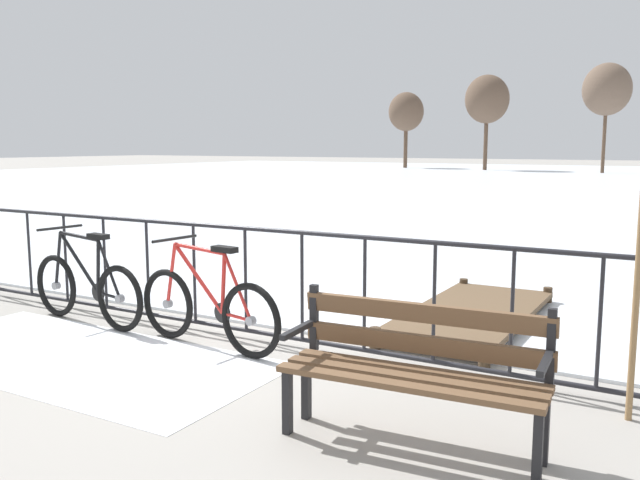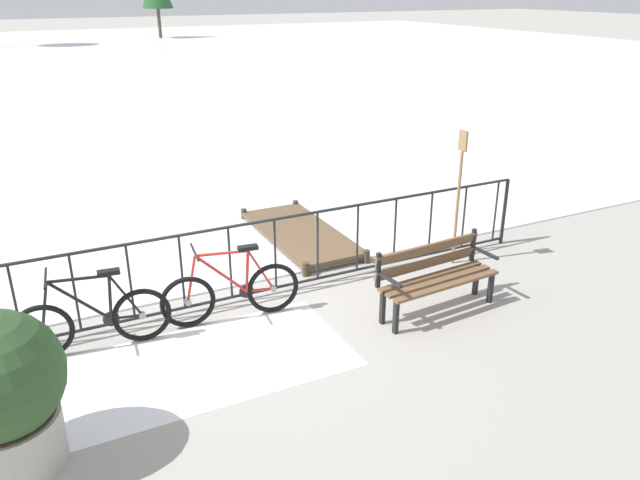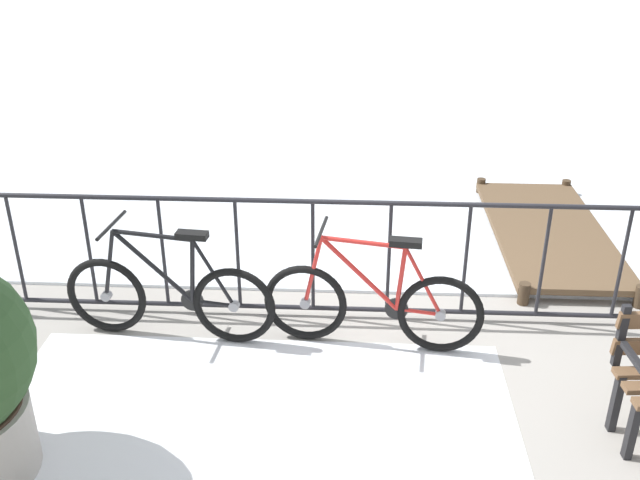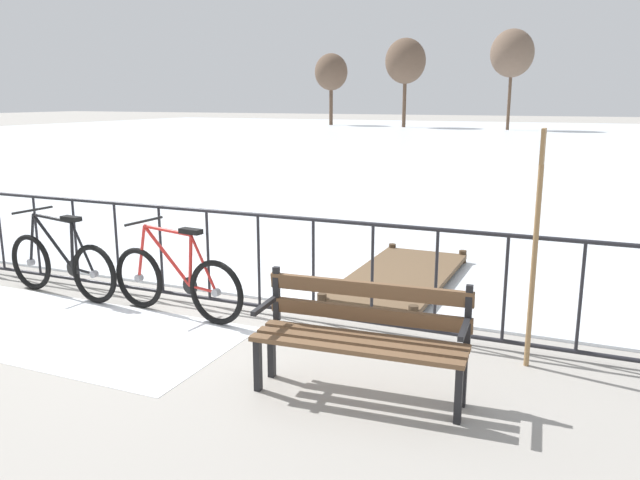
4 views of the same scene
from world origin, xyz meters
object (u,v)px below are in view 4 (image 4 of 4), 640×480
(bicycle_second, at_px, (61,265))
(park_bench, at_px, (362,329))
(oar_upright, at_px, (536,234))
(bicycle_near_railing, at_px, (176,281))

(bicycle_second, height_order, park_bench, bicycle_second)
(park_bench, bearing_deg, oar_upright, 42.51)
(bicycle_second, bearing_deg, park_bench, -13.30)
(bicycle_second, relative_size, oar_upright, 0.86)
(bicycle_near_railing, distance_m, park_bench, 2.51)
(bicycle_second, xyz_separation_m, oar_upright, (5.06, 0.09, 0.77))
(bicycle_second, bearing_deg, oar_upright, 1.02)
(bicycle_near_railing, height_order, oar_upright, oar_upright)
(bicycle_near_railing, xyz_separation_m, park_bench, (2.34, -0.89, 0.14))
(bicycle_near_railing, distance_m, oar_upright, 3.55)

